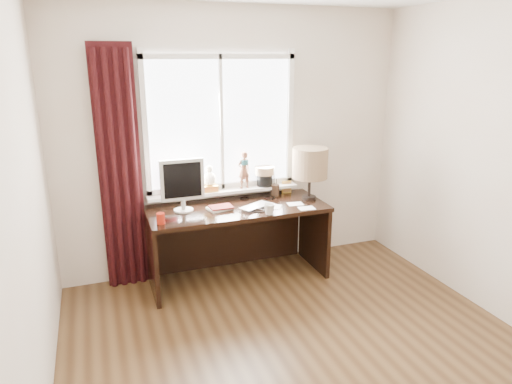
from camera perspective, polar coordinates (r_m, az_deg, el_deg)
name	(u,v)px	position (r m, az deg, el deg)	size (l,w,h in m)	color
floor	(325,380)	(3.41, 8.62, -22.24)	(3.50, 4.00, 0.00)	brown
wall_back	(235,142)	(4.58, -2.63, 6.21)	(3.50, 2.60, 0.00)	silver
wall_left	(11,238)	(2.48, -28.29, -5.06)	(4.00, 2.60, 0.00)	silver
laptop	(256,206)	(4.31, -0.06, -1.81)	(0.33, 0.21, 0.03)	silver
mug	(269,209)	(4.13, 1.67, -2.10)	(0.11, 0.10, 0.11)	white
red_cup	(161,218)	(3.99, -11.83, -3.26)	(0.07, 0.07, 0.09)	#A11D0D
window	(223,143)	(4.49, -4.19, 6.07)	(1.52, 0.20, 1.40)	white
curtain	(120,172)	(4.33, -16.66, 2.40)	(0.38, 0.09, 2.25)	black
desk	(235,227)	(4.52, -2.67, -4.42)	(1.70, 0.70, 0.75)	black
monitor	(182,182)	(4.20, -9.20, 1.23)	(0.40, 0.18, 0.49)	beige
notebook_stack	(220,208)	(4.28, -4.49, -1.98)	(0.25, 0.20, 0.03)	beige
brush_holder	(275,190)	(4.67, 2.37, 0.25)	(0.09, 0.09, 0.25)	black
icon_frame	(287,187)	(4.77, 3.86, 0.64)	(0.10, 0.03, 0.13)	gold
table_lamp	(310,164)	(4.52, 6.77, 3.54)	(0.35, 0.35, 0.52)	black
loose_papers	(292,206)	(4.37, 4.55, -1.79)	(0.43, 0.29, 0.00)	white
desk_cables	(258,203)	(4.44, 0.30, -1.38)	(0.38, 0.54, 0.01)	black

